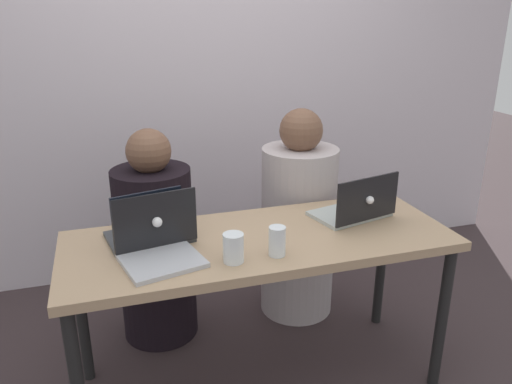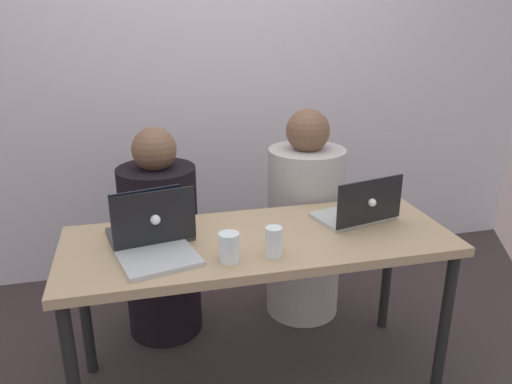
# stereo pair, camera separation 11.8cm
# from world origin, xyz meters

# --- Properties ---
(ground_plane) EXTENTS (12.00, 12.00, 0.00)m
(ground_plane) POSITION_xyz_m (0.00, 0.00, 0.00)
(ground_plane) COLOR #392D2E
(back_wall) EXTENTS (4.50, 0.10, 2.54)m
(back_wall) POSITION_xyz_m (0.00, 1.28, 1.27)
(back_wall) COLOR silver
(back_wall) RESTS_ON ground
(desk) EXTENTS (1.64, 0.62, 0.74)m
(desk) POSITION_xyz_m (0.00, 0.00, 0.67)
(desk) COLOR tan
(desk) RESTS_ON ground
(person_on_left) EXTENTS (0.43, 0.43, 1.12)m
(person_on_left) POSITION_xyz_m (-0.39, 0.53, 0.50)
(person_on_left) COLOR black
(person_on_left) RESTS_ON ground
(person_on_right) EXTENTS (0.51, 0.51, 1.17)m
(person_on_right) POSITION_xyz_m (0.39, 0.53, 0.52)
(person_on_right) COLOR #B9ADAE
(person_on_right) RESTS_ON ground
(laptop_back_left) EXTENTS (0.37, 0.31, 0.24)m
(laptop_back_left) POSITION_xyz_m (-0.44, 0.08, 0.80)
(laptop_back_left) COLOR #34373A
(laptop_back_left) RESTS_ON desk
(laptop_front_left) EXTENTS (0.34, 0.32, 0.25)m
(laptop_front_left) POSITION_xyz_m (-0.44, -0.07, 0.80)
(laptop_front_left) COLOR #B3B5BC
(laptop_front_left) RESTS_ON desk
(laptop_back_right) EXTENTS (0.39, 0.30, 0.22)m
(laptop_back_right) POSITION_xyz_m (0.48, 0.06, 0.79)
(laptop_back_right) COLOR #ADB7B2
(laptop_back_right) RESTS_ON desk
(water_glass_left) EXTENTS (0.08, 0.08, 0.11)m
(water_glass_left) POSITION_xyz_m (-0.16, -0.18, 0.79)
(water_glass_left) COLOR white
(water_glass_left) RESTS_ON desk
(water_glass_center) EXTENTS (0.07, 0.07, 0.12)m
(water_glass_center) POSITION_xyz_m (0.01, -0.18, 0.80)
(water_glass_center) COLOR white
(water_glass_center) RESTS_ON desk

